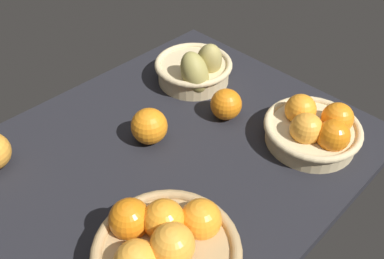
# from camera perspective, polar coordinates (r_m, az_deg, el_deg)

# --- Properties ---
(market_tray) EXTENTS (0.84, 0.72, 0.03)m
(market_tray) POSITION_cam_1_polar(r_m,az_deg,el_deg) (0.93, -2.27, -3.04)
(market_tray) COLOR black
(market_tray) RESTS_ON ground
(basket_far_left) EXTENTS (0.22, 0.22, 0.10)m
(basket_far_left) POSITION_cam_1_polar(r_m,az_deg,el_deg) (0.94, 16.96, 0.09)
(basket_far_left) COLOR #D3BC8C
(basket_far_left) RESTS_ON market_tray
(basket_far_right) EXTENTS (0.25, 0.25, 0.12)m
(basket_far_right) POSITION_cam_1_polar(r_m,az_deg,el_deg) (0.69, -3.81, -16.81)
(basket_far_right) COLOR tan
(basket_far_right) RESTS_ON market_tray
(basket_near_left_pears) EXTENTS (0.21, 0.21, 0.14)m
(basket_near_left_pears) POSITION_cam_1_polar(r_m,az_deg,el_deg) (1.08, 0.55, 8.57)
(basket_near_left_pears) COLOR #D3BC8C
(basket_near_left_pears) RESTS_ON market_tray
(loose_orange_front_gap) EXTENTS (0.08, 0.08, 0.08)m
(loose_orange_front_gap) POSITION_cam_1_polar(r_m,az_deg,el_deg) (0.97, 4.86, 3.59)
(loose_orange_front_gap) COLOR orange
(loose_orange_front_gap) RESTS_ON market_tray
(loose_orange_back_gap) EXTENTS (0.08, 0.08, 0.08)m
(loose_orange_back_gap) POSITION_cam_1_polar(r_m,az_deg,el_deg) (0.91, -6.09, 0.48)
(loose_orange_back_gap) COLOR orange
(loose_orange_back_gap) RESTS_ON market_tray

